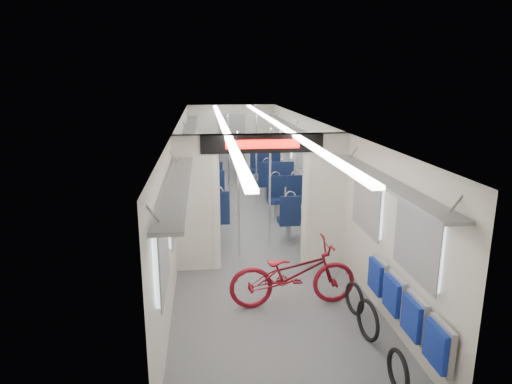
% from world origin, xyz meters
% --- Properties ---
extents(carriage, '(12.00, 12.02, 2.31)m').
position_xyz_m(carriage, '(0.00, -0.27, 1.50)').
color(carriage, '#515456').
rests_on(carriage, ground).
extents(bicycle, '(1.85, 0.71, 0.96)m').
position_xyz_m(bicycle, '(0.27, -3.46, 0.48)').
color(bicycle, maroon).
rests_on(bicycle, ground).
extents(flip_bench, '(0.12, 2.09, 0.50)m').
position_xyz_m(flip_bench, '(1.35, -4.72, 0.58)').
color(flip_bench, gray).
rests_on(flip_bench, carriage).
extents(bike_hoop_a, '(0.07, 0.47, 0.47)m').
position_xyz_m(bike_hoop_a, '(1.00, -5.43, 0.21)').
color(bike_hoop_a, black).
rests_on(bike_hoop_a, ground).
extents(bike_hoop_b, '(0.13, 0.53, 0.53)m').
position_xyz_m(bike_hoop_b, '(1.03, -4.46, 0.24)').
color(bike_hoop_b, black).
rests_on(bike_hoop_b, ground).
extents(bike_hoop_c, '(0.14, 0.46, 0.46)m').
position_xyz_m(bike_hoop_c, '(1.07, -3.83, 0.21)').
color(bike_hoop_c, black).
rests_on(bike_hoop_c, ground).
extents(seat_bay_near_left, '(0.93, 2.18, 1.13)m').
position_xyz_m(seat_bay_near_left, '(-0.93, 0.35, 0.56)').
color(seat_bay_near_left, '#0B1534').
rests_on(seat_bay_near_left, ground).
extents(seat_bay_near_right, '(0.88, 1.95, 1.06)m').
position_xyz_m(seat_bay_near_right, '(0.94, -0.03, 0.53)').
color(seat_bay_near_right, '#0B1534').
rests_on(seat_bay_near_right, ground).
extents(seat_bay_far_left, '(0.93, 2.19, 1.13)m').
position_xyz_m(seat_bay_far_left, '(-0.93, 3.56, 0.56)').
color(seat_bay_far_left, '#0B1534').
rests_on(seat_bay_far_left, ground).
extents(seat_bay_far_right, '(0.94, 2.21, 1.14)m').
position_xyz_m(seat_bay_far_right, '(0.93, 3.37, 0.56)').
color(seat_bay_far_right, '#0B1534').
rests_on(seat_bay_far_right, ground).
extents(stanchion_near_left, '(0.04, 0.04, 2.30)m').
position_xyz_m(stanchion_near_left, '(-0.35, -1.56, 1.15)').
color(stanchion_near_left, silver).
rests_on(stanchion_near_left, ground).
extents(stanchion_near_right, '(0.04, 0.04, 2.30)m').
position_xyz_m(stanchion_near_right, '(0.27, -1.14, 1.15)').
color(stanchion_near_right, silver).
rests_on(stanchion_near_right, ground).
extents(stanchion_far_left, '(0.04, 0.04, 2.30)m').
position_xyz_m(stanchion_far_left, '(-0.33, 1.88, 1.15)').
color(stanchion_far_left, silver).
rests_on(stanchion_far_left, ground).
extents(stanchion_far_right, '(0.04, 0.04, 2.30)m').
position_xyz_m(stanchion_far_right, '(0.35, 1.78, 1.15)').
color(stanchion_far_right, silver).
rests_on(stanchion_far_right, ground).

